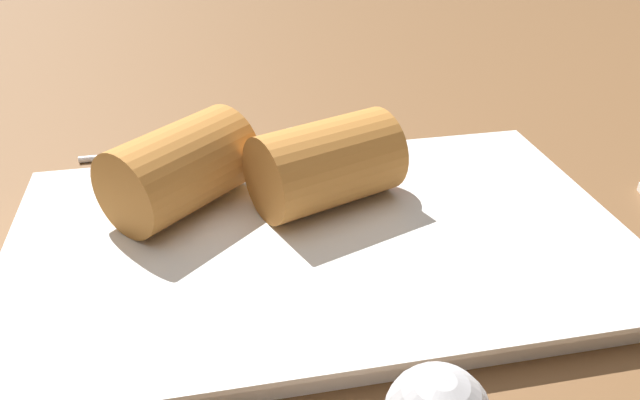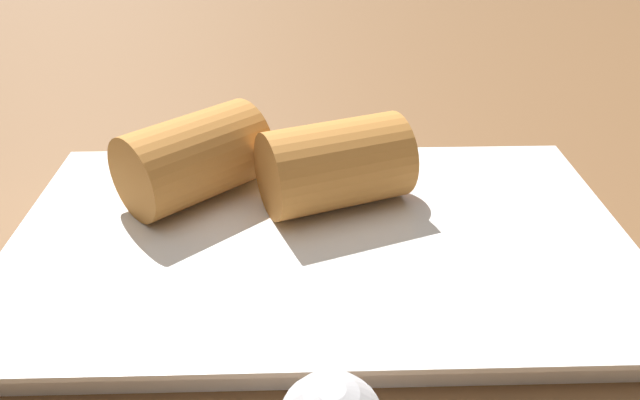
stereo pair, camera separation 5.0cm
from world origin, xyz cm
name	(u,v)px [view 1 (the left image)]	position (x,y,z in cm)	size (l,w,h in cm)	color
table_surface	(364,254)	(0.00, 0.00, 1.00)	(180.00, 140.00, 2.00)	brown
serving_plate	(320,242)	(2.89, 0.76, 2.76)	(34.94, 21.49, 1.50)	white
roll_front_left	(333,162)	(1.44, -2.60, 6.11)	(9.81, 7.86, 5.23)	#B77533
roll_front_right	(186,166)	(10.08, -3.88, 6.11)	(9.78, 9.55, 5.23)	#B77533
spoon	(271,140)	(3.82, -14.06, 2.53)	(18.28, 2.70, 1.21)	silver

